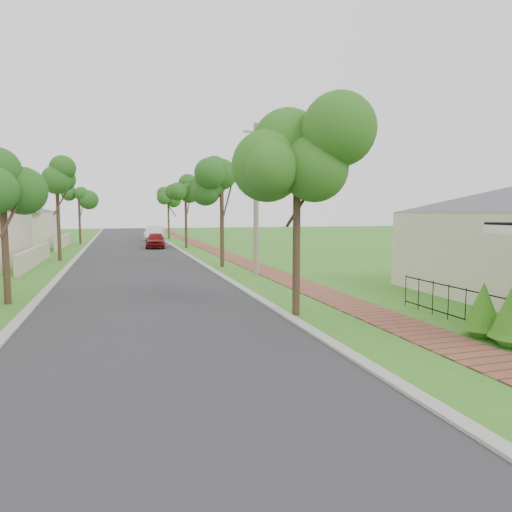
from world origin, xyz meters
name	(u,v)px	position (x,y,z in m)	size (l,w,h in m)	color
ground	(318,356)	(0.00, 0.00, 0.00)	(160.00, 160.00, 0.00)	#43771C
road	(136,262)	(-3.00, 20.00, 0.00)	(7.00, 120.00, 0.02)	#28282B
kerb_right	(195,260)	(0.65, 20.00, 0.00)	(0.30, 120.00, 0.10)	#9E9E99
kerb_left	(72,264)	(-6.65, 20.00, 0.00)	(0.30, 120.00, 0.10)	#9E9E99
sidewalk	(235,259)	(3.25, 20.00, 0.00)	(1.50, 120.00, 0.03)	brown
picket_fence	(506,316)	(4.90, 0.00, 0.53)	(0.03, 8.02, 1.00)	black
street_trees	(133,192)	(-2.87, 26.84, 4.54)	(10.70, 37.65, 5.89)	#382619
parked_car_red	(156,240)	(-1.00, 30.59, 0.66)	(1.55, 3.86, 1.31)	maroon
parked_car_white	(155,234)	(-0.30, 40.61, 0.77)	(1.62, 4.65, 1.53)	white
near_tree	(297,159)	(1.00, 3.75, 4.54)	(2.22, 2.22, 5.69)	#382619
utility_pole	(256,199)	(2.30, 12.15, 3.62)	(1.20, 0.24, 7.13)	gray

